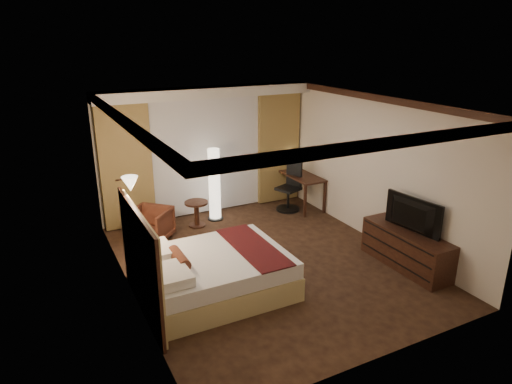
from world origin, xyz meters
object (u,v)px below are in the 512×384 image
side_table (197,214)px  floor_lamp (214,185)px  dresser (406,249)px  television (409,214)px  desk (301,191)px  office_chair (288,187)px  bed (215,274)px  armchair (150,223)px

side_table → floor_lamp: 0.71m
dresser → television: 0.62m
floor_lamp → television: 3.92m
floor_lamp → desk: 2.03m
floor_lamp → desk: floor_lamp is taller
floor_lamp → desk: bearing=-5.5°
floor_lamp → office_chair: bearing=-8.4°
bed → floor_lamp: size_ratio=1.38×
side_table → dresser: bearing=-52.0°
bed → armchair: armchair is taller
armchair → desk: bearing=48.4°
floor_lamp → dresser: 3.96m
bed → floor_lamp: 2.93m
armchair → side_table: (1.02, 0.28, -0.09)m
floor_lamp → armchair: bearing=-163.4°
side_table → dresser: (2.50, -3.20, 0.06)m
bed → desk: 3.96m
armchair → bed: bearing=-35.8°
side_table → floor_lamp: size_ratio=0.34×
side_table → dresser: size_ratio=0.32×
bed → television: television is taller
armchair → television: 4.59m
office_chair → television: 3.17m
floor_lamp → office_chair: 1.66m
desk → dresser: size_ratio=0.75×
armchair → office_chair: office_chair is taller
office_chair → dresser: 3.16m
office_chair → desk: bearing=-13.2°
bed → side_table: size_ratio=4.07×
dresser → television: size_ratio=1.55×
desk → television: television is taller
armchair → floor_lamp: bearing=60.9°
armchair → side_table: armchair is taller
bed → television: bearing=-12.5°
bed → floor_lamp: (1.10, 2.67, 0.46)m
side_table → armchair: bearing=-164.6°
armchair → television: bearing=4.3°
side_table → desk: desk is taller
side_table → television: (2.47, -3.20, 0.68)m
armchair → side_table: 1.06m
desk → office_chair: size_ratio=1.14×
bed → desk: (3.08, 2.48, 0.07)m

